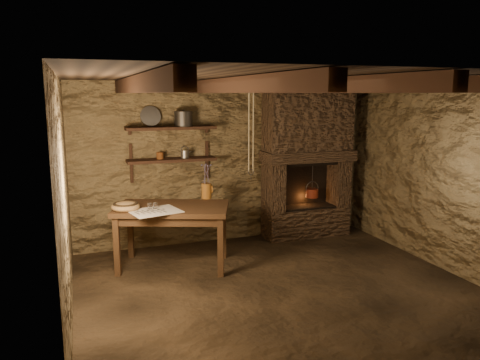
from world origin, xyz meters
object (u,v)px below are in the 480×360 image
object	(u,v)px
wooden_bowl	(126,207)
iron_stockpot	(183,119)
stoneware_jug	(207,184)
red_pot	(312,192)
work_table	(173,234)

from	to	relation	value
wooden_bowl	iron_stockpot	bearing A→B (deg)	38.79
wooden_bowl	iron_stockpot	size ratio (longest dim) A/B	1.39
stoneware_jug	red_pot	world-z (taller)	stoneware_jug
stoneware_jug	red_pot	bearing A→B (deg)	4.80
wooden_bowl	red_pot	size ratio (longest dim) A/B	0.65
wooden_bowl	red_pot	bearing A→B (deg)	11.92
iron_stockpot	stoneware_jug	bearing A→B (deg)	-64.98
stoneware_jug	red_pot	distance (m)	1.85
stoneware_jug	iron_stockpot	world-z (taller)	iron_stockpot
work_table	red_pot	world-z (taller)	red_pot
red_pot	wooden_bowl	bearing A→B (deg)	-168.08
iron_stockpot	red_pot	bearing A→B (deg)	-3.44
stoneware_jug	work_table	bearing A→B (deg)	-156.86
red_pot	iron_stockpot	bearing A→B (deg)	176.56
stoneware_jug	wooden_bowl	world-z (taller)	stoneware_jug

